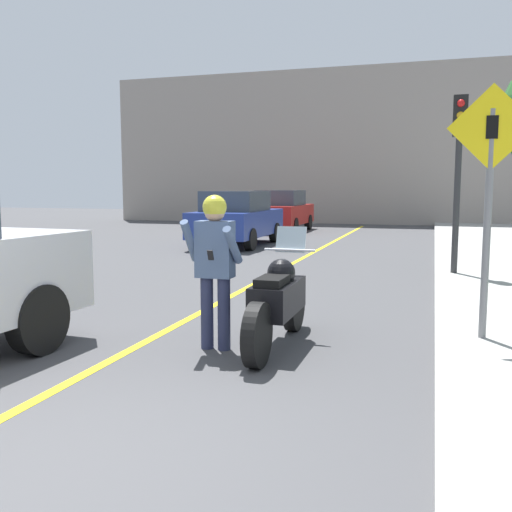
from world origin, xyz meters
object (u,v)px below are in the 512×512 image
(crossing_sign, at_px, (489,188))
(traffic_light, at_px, (459,150))
(parked_car_blue, at_px, (237,218))
(parked_car_red, at_px, (282,211))
(person_biker, at_px, (215,256))
(motorcycle, at_px, (278,302))

(crossing_sign, distance_m, traffic_light, 5.04)
(traffic_light, xyz_separation_m, parked_car_blue, (-6.19, 5.06, -1.63))
(crossing_sign, distance_m, parked_car_red, 17.27)
(parked_car_red, bearing_deg, person_biker, -77.69)
(motorcycle, height_order, crossing_sign, crossing_sign)
(crossing_sign, xyz_separation_m, parked_car_blue, (-6.33, 10.05, -0.92))
(traffic_light, distance_m, parked_car_red, 12.79)
(crossing_sign, bearing_deg, traffic_light, 91.62)
(crossing_sign, relative_size, parked_car_red, 0.65)
(person_biker, relative_size, parked_car_blue, 0.41)
(motorcycle, xyz_separation_m, parked_car_red, (-4.30, 16.49, 0.34))
(traffic_light, height_order, parked_car_blue, traffic_light)
(traffic_light, xyz_separation_m, parked_car_red, (-6.34, 10.99, -1.63))
(parked_car_blue, bearing_deg, motorcycle, -68.52)
(parked_car_blue, xyz_separation_m, parked_car_red, (-0.15, 5.93, 0.00))
(person_biker, distance_m, crossing_sign, 3.02)
(crossing_sign, relative_size, traffic_light, 0.81)
(crossing_sign, bearing_deg, parked_car_red, 112.07)
(parked_car_red, bearing_deg, motorcycle, -75.39)
(motorcycle, distance_m, traffic_light, 6.18)
(person_biker, distance_m, parked_car_red, 17.19)
(parked_car_blue, distance_m, parked_car_red, 5.94)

